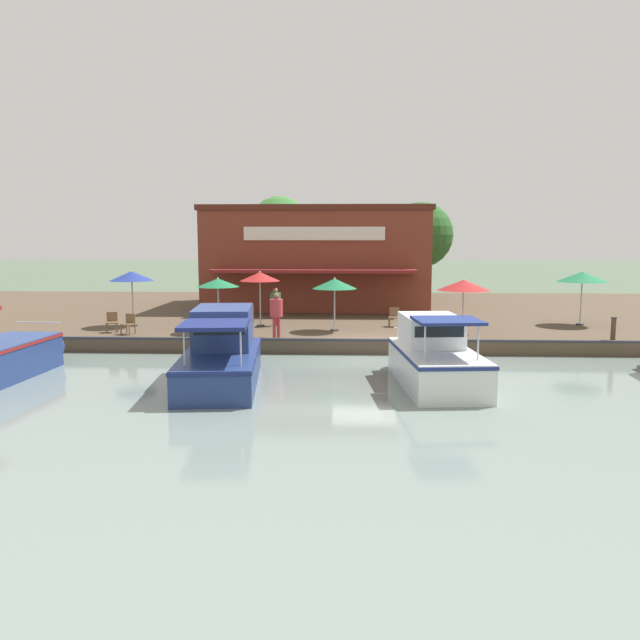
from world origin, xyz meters
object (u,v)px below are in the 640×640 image
object	(u,v)px
motorboat_far_downstream	(432,356)
tree_behind_restaurant	(418,237)
cafe_chair_mid_patio	(241,323)
cafe_chair_back_row_seat	(112,321)
cafe_chair_beside_entrance	(129,323)
patio_umbrella_far_corner	(260,277)
tree_upstream_bank	(277,228)
mooring_post	(613,329)
patio_umbrella_mid_patio_left	(335,284)
motorboat_outer_channel	(0,358)
waterfront_restaurant	(318,257)
cafe_chair_facing_river	(248,313)
patio_umbrella_by_entrance	(218,283)
person_at_quay_edge	(275,302)
patio_umbrella_mid_patio_right	(582,277)
patio_umbrella_back_row	(464,285)
patio_umbrella_near_quay_edge	(132,276)
person_mid_patio	(276,310)
motorboat_mid_row	(223,354)

from	to	relation	value
motorboat_far_downstream	tree_behind_restaurant	xyz separation A→B (m)	(-23.44, 2.10, 3.80)
cafe_chair_mid_patio	cafe_chair_back_row_seat	size ratio (longest dim) A/B	1.00
cafe_chair_beside_entrance	cafe_chair_mid_patio	world-z (taller)	same
patio_umbrella_far_corner	tree_upstream_bank	distance (m)	13.34
cafe_chair_mid_patio	motorboat_far_downstream	size ratio (longest dim) A/B	0.14
cafe_chair_back_row_seat	mooring_post	distance (m)	20.20
cafe_chair_mid_patio	motorboat_far_downstream	distance (m)	9.21
patio_umbrella_mid_patio_left	motorboat_outer_channel	xyz separation A→B (m)	(7.32, -10.61, -1.89)
waterfront_restaurant	patio_umbrella_far_corner	bearing A→B (deg)	-13.47
cafe_chair_facing_river	cafe_chair_beside_entrance	world-z (taller)	same
patio_umbrella_far_corner	motorboat_outer_channel	bearing A→B (deg)	-40.23
cafe_chair_beside_entrance	motorboat_far_downstream	distance (m)	13.07
patio_umbrella_by_entrance	person_at_quay_edge	bearing A→B (deg)	132.01
cafe_chair_facing_river	mooring_post	xyz separation A→B (m)	(4.92, 14.87, 0.02)
waterfront_restaurant	patio_umbrella_mid_patio_right	distance (m)	14.77
waterfront_restaurant	motorboat_far_downstream	bearing A→B (deg)	14.22
patio_umbrella_mid_patio_left	cafe_chair_back_row_seat	world-z (taller)	patio_umbrella_mid_patio_left
cafe_chair_back_row_seat	mooring_post	size ratio (longest dim) A/B	0.88
patio_umbrella_back_row	motorboat_far_downstream	bearing A→B (deg)	-17.55
cafe_chair_back_row_seat	mooring_post	world-z (taller)	mooring_post
cafe_chair_beside_entrance	patio_umbrella_back_row	bearing A→B (deg)	94.75
patio_umbrella_near_quay_edge	patio_umbrella_back_row	distance (m)	14.62
cafe_chair_facing_river	mooring_post	world-z (taller)	mooring_post
cafe_chair_facing_river	patio_umbrella_mid_patio_right	bearing A→B (deg)	89.57
patio_umbrella_mid_patio_right	mooring_post	xyz separation A→B (m)	(4.80, -0.50, -1.72)
patio_umbrella_near_quay_edge	patio_umbrella_by_entrance	distance (m)	4.54
patio_umbrella_mid_patio_right	tree_upstream_bank	world-z (taller)	tree_upstream_bank
person_mid_patio	mooring_post	world-z (taller)	person_mid_patio
patio_umbrella_near_quay_edge	motorboat_mid_row	bearing A→B (deg)	34.85
waterfront_restaurant	cafe_chair_beside_entrance	distance (m)	13.91
patio_umbrella_back_row	person_mid_patio	distance (m)	7.97
patio_umbrella_near_quay_edge	person_at_quay_edge	xyz separation A→B (m)	(-0.37, 6.43, -1.18)
patio_umbrella_near_quay_edge	tree_behind_restaurant	xyz separation A→B (m)	(-15.20, 14.46, 1.80)
patio_umbrella_mid_patio_right	patio_umbrella_far_corner	xyz separation A→B (m)	(1.11, -14.61, 0.03)
patio_umbrella_far_corner	cafe_chair_mid_patio	distance (m)	3.08
cafe_chair_beside_entrance	cafe_chair_mid_patio	size ratio (longest dim) A/B	1.00
cafe_chair_beside_entrance	person_at_quay_edge	size ratio (longest dim) A/B	0.49
patio_umbrella_back_row	cafe_chair_back_row_seat	bearing A→B (deg)	-87.45
cafe_chair_mid_patio	person_mid_patio	xyz separation A→B (m)	(0.90, 1.57, 0.66)
patio_umbrella_far_corner	motorboat_far_downstream	xyz separation A→B (m)	(8.42, 6.58, -1.97)
cafe_chair_beside_entrance	mooring_post	distance (m)	19.26
patio_umbrella_mid_patio_right	tree_behind_restaurant	distance (m)	15.23
waterfront_restaurant	patio_umbrella_mid_patio_right	xyz separation A→B (m)	(7.91, 12.45, -0.65)
motorboat_mid_row	cafe_chair_beside_entrance	bearing A→B (deg)	-138.99
patio_umbrella_near_quay_edge	patio_umbrella_back_row	bearing A→B (deg)	85.13
patio_umbrella_mid_patio_left	cafe_chair_back_row_seat	xyz separation A→B (m)	(0.86, -9.40, -1.55)
patio_umbrella_near_quay_edge	cafe_chair_mid_patio	world-z (taller)	patio_umbrella_near_quay_edge
waterfront_restaurant	cafe_chair_mid_patio	xyz separation A→B (m)	(11.51, -2.62, -2.39)
motorboat_mid_row	patio_umbrella_near_quay_edge	bearing A→B (deg)	-145.15
patio_umbrella_mid_patio_right	mooring_post	size ratio (longest dim) A/B	2.57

